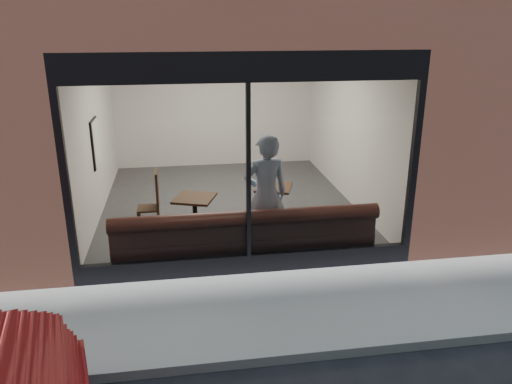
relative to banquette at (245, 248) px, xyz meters
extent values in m
plane|color=black|center=(0.00, -2.45, -0.23)|extent=(120.00, 120.00, 0.00)
cube|color=gray|center=(0.00, -1.45, -0.22)|extent=(40.00, 2.00, 0.01)
cube|color=gray|center=(0.00, -2.50, -0.17)|extent=(40.00, 0.10, 0.12)
cube|color=brown|center=(-3.75, 5.55, 1.38)|extent=(2.50, 12.00, 3.20)
cube|color=brown|center=(3.75, 5.55, 1.38)|extent=(2.50, 12.00, 3.20)
cube|color=brown|center=(0.00, 8.55, 1.38)|extent=(5.00, 6.00, 3.20)
plane|color=#2D2D30|center=(0.00, 2.55, -0.21)|extent=(6.00, 6.00, 0.00)
plane|color=white|center=(0.00, 2.55, 2.97)|extent=(6.00, 6.00, 0.00)
plane|color=silver|center=(0.00, 5.54, 1.37)|extent=(5.00, 0.00, 5.00)
plane|color=silver|center=(-2.49, 2.55, 1.37)|extent=(0.00, 6.00, 6.00)
plane|color=silver|center=(2.49, 2.55, 1.37)|extent=(0.00, 6.00, 6.00)
cube|color=black|center=(0.00, -0.40, -0.08)|extent=(5.00, 0.10, 0.30)
cube|color=black|center=(0.00, -0.40, 2.77)|extent=(5.00, 0.10, 0.40)
cube|color=black|center=(0.00, -0.40, 1.32)|extent=(0.06, 0.10, 2.50)
plane|color=white|center=(0.00, -0.43, 1.33)|extent=(4.80, 0.00, 4.80)
cube|color=#3E1B16|center=(0.00, 0.00, 0.00)|extent=(4.00, 0.55, 0.45)
imported|color=#8EA4C2|center=(0.37, 0.28, 0.75)|extent=(0.77, 0.56, 1.95)
cube|color=#331E13|center=(-0.73, 0.96, 0.52)|extent=(0.80, 0.80, 0.04)
cube|color=#331E13|center=(0.70, 1.32, 0.52)|extent=(0.79, 0.79, 0.04)
cube|color=#331E13|center=(-1.57, 1.94, 0.01)|extent=(0.40, 0.40, 0.04)
cube|color=white|center=(-2.45, 2.36, 1.20)|extent=(0.02, 0.63, 0.84)
camera|label=1|loc=(-0.93, -6.99, 3.35)|focal=35.00mm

